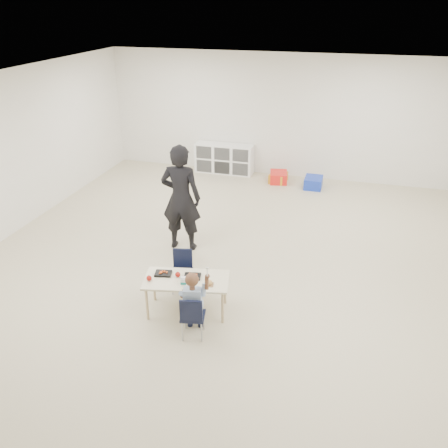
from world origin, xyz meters
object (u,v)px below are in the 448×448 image
(table, at_px, (187,295))
(cubby_shelf, at_px, (224,158))
(chair_near, at_px, (193,315))
(adult, at_px, (181,198))
(child, at_px, (192,303))

(table, bearing_deg, cubby_shelf, 89.36)
(chair_near, xyz_separation_m, adult, (-0.95, 2.17, 0.60))
(table, height_order, chair_near, chair_near)
(child, height_order, cubby_shelf, child)
(adult, bearing_deg, chair_near, 109.63)
(chair_near, distance_m, child, 0.18)
(table, distance_m, child, 0.57)
(cubby_shelf, distance_m, adult, 3.91)
(child, bearing_deg, table, 106.69)
(chair_near, relative_size, adult, 0.34)
(chair_near, bearing_deg, child, 0.00)
(child, height_order, adult, adult)
(cubby_shelf, height_order, adult, adult)
(cubby_shelf, bearing_deg, child, -77.82)
(table, height_order, adult, adult)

